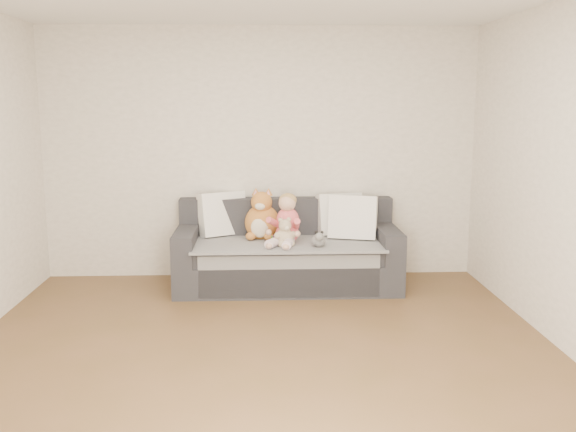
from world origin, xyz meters
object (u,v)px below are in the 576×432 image
object	(u,v)px
sofa	(287,256)
plush_cat	(262,219)
teddy_bear	(285,234)
sippy_cup	(277,238)
toddler	(286,222)

from	to	relation	value
sofa	plush_cat	distance (m)	0.45
teddy_bear	sippy_cup	bearing A→B (deg)	122.63
plush_cat	toddler	bearing A→B (deg)	-33.84
toddler	plush_cat	world-z (taller)	plush_cat
sippy_cup	plush_cat	bearing A→B (deg)	116.03
sofa	sippy_cup	xyz separation A→B (m)	(-0.11, -0.19, 0.22)
sofa	plush_cat	bearing A→B (deg)	159.56
plush_cat	teddy_bear	distance (m)	0.42
teddy_bear	sippy_cup	xyz separation A→B (m)	(-0.08, 0.07, -0.05)
sofa	plush_cat	size ratio (longest dim) A/B	4.10
sippy_cup	toddler	bearing A→B (deg)	28.89
toddler	teddy_bear	size ratio (longest dim) A/B	1.80
plush_cat	sippy_cup	bearing A→B (deg)	-53.49
sippy_cup	sofa	bearing A→B (deg)	60.06
sofa	teddy_bear	xyz separation A→B (m)	(-0.03, -0.26, 0.28)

